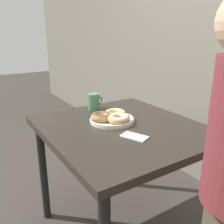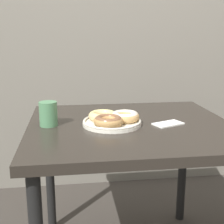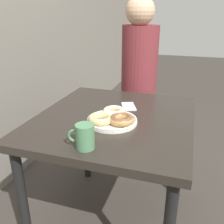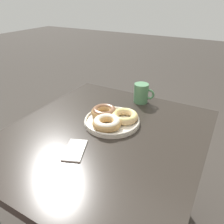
% 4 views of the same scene
% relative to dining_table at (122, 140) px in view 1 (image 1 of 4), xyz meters
% --- Properties ---
extents(dining_table, '(0.93, 0.84, 0.75)m').
position_rel_dining_table_xyz_m(dining_table, '(0.00, 0.00, 0.00)').
color(dining_table, '#28231E').
rests_on(dining_table, ground_plane).
extents(donut_plate, '(0.28, 0.27, 0.06)m').
position_rel_dining_table_xyz_m(donut_plate, '(-0.09, -0.01, 0.12)').
color(donut_plate, silver).
rests_on(donut_plate, dining_table).
extents(coffee_mug, '(0.08, 0.12, 0.11)m').
position_rel_dining_table_xyz_m(coffee_mug, '(-0.37, 0.02, 0.15)').
color(coffee_mug, '#4C7F56').
rests_on(coffee_mug, dining_table).
extents(napkin, '(0.15, 0.12, 0.01)m').
position_rel_dining_table_xyz_m(napkin, '(0.17, -0.04, 0.09)').
color(napkin, white).
rests_on(napkin, dining_table).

